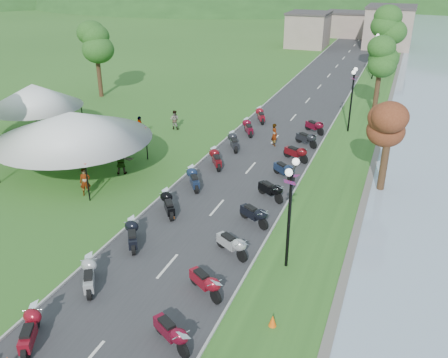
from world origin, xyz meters
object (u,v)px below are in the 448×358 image
(vendor_tent_main, at_px, (74,142))
(pedestrian_b, at_px, (175,129))
(pedestrian_a, at_px, (87,195))
(pedestrian_c, at_px, (74,153))

(vendor_tent_main, distance_m, pedestrian_b, 10.36)
(vendor_tent_main, relative_size, pedestrian_b, 4.25)
(pedestrian_a, xyz_separation_m, pedestrian_b, (-0.56, 12.74, 0.00))
(pedestrian_b, height_order, pedestrian_c, pedestrian_c)
(pedestrian_a, relative_size, pedestrian_b, 1.07)
(pedestrian_b, bearing_deg, vendor_tent_main, 74.20)
(pedestrian_a, relative_size, pedestrian_c, 0.90)
(vendor_tent_main, height_order, pedestrian_a, vendor_tent_main)
(vendor_tent_main, bearing_deg, pedestrian_b, 77.58)
(pedestrian_b, distance_m, pedestrian_c, 8.71)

